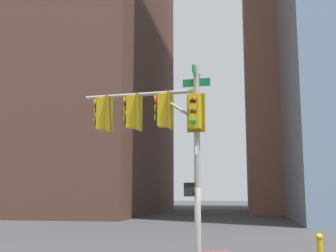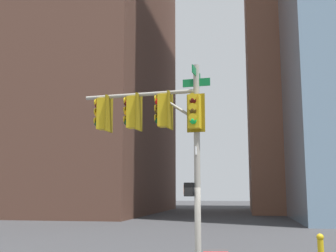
{
  "view_description": "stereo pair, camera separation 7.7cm",
  "coord_description": "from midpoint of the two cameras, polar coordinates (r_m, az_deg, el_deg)",
  "views": [
    {
      "loc": [
        -12.22,
        -1.55,
        2.38
      ],
      "look_at": [
        0.38,
        0.63,
        4.37
      ],
      "focal_mm": 45.29,
      "sensor_mm": 36.0,
      "label": 1
    },
    {
      "loc": [
        -12.2,
        -1.63,
        2.38
      ],
      "look_at": [
        0.38,
        0.63,
        4.37
      ],
      "focal_mm": 45.29,
      "sensor_mm": 36.0,
      "label": 2
    }
  ],
  "objects": [
    {
      "name": "signal_pole_assembly",
      "position": [
        12.97,
        -1.31,
        0.19
      ],
      "size": [
        1.17,
        4.09,
        6.22
      ],
      "rotation": [
        0.0,
        0.0,
        1.46
      ],
      "color": "#9E998C",
      "rests_on": "ground_plane"
    },
    {
      "name": "fire_hydrant",
      "position": [
        16.92,
        19.61,
        -14.81
      ],
      "size": [
        0.34,
        0.26,
        0.87
      ],
      "color": "gold",
      "rests_on": "ground_plane"
    },
    {
      "name": "building_brick_nearside",
      "position": [
        53.66,
        -10.86,
        10.65
      ],
      "size": [
        27.61,
        16.98,
        40.25
      ],
      "primitive_type": "cube",
      "color": "brown",
      "rests_on": "ground_plane"
    },
    {
      "name": "building_brick_midblock",
      "position": [
        56.72,
        17.6,
        8.88
      ],
      "size": [
        18.87,
        14.39,
        38.46
      ],
      "primitive_type": "cube",
      "color": "brown",
      "rests_on": "ground_plane"
    }
  ]
}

